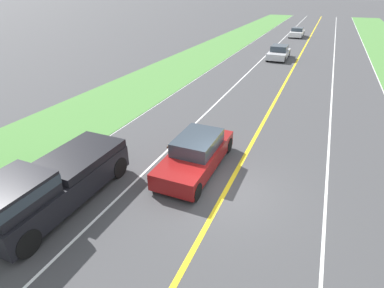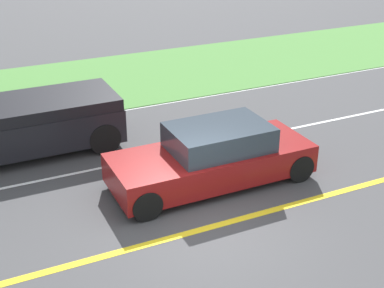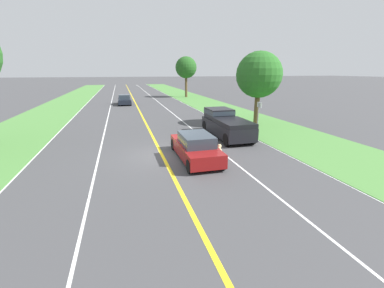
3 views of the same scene
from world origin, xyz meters
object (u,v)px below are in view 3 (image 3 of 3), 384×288
object	(u,v)px
roadside_tree_right_far	(186,68)
ego_car	(195,147)
street_sign	(258,112)
dog	(220,151)
roadside_tree_right_near	(259,75)
pickup_truck	(225,123)
oncoming_car	(124,100)

from	to	relation	value
roadside_tree_right_far	ego_car	bearing A→B (deg)	-103.27
ego_car	street_sign	distance (m)	8.78
dog	roadside_tree_right_near	world-z (taller)	roadside_tree_right_near
roadside_tree_right_far	street_sign	bearing A→B (deg)	-92.08
roadside_tree_right_near	pickup_truck	bearing A→B (deg)	-143.01
dog	oncoming_car	distance (m)	26.35
oncoming_car	ego_car	bearing A→B (deg)	97.28
oncoming_car	roadside_tree_right_far	xyz separation A→B (m)	(11.10, 7.78, 4.55)
ego_car	street_sign	bearing A→B (deg)	38.60
roadside_tree_right_near	roadside_tree_right_far	xyz separation A→B (m)	(0.03, 25.73, 0.87)
roadside_tree_right_near	ego_car	bearing A→B (deg)	-136.11
oncoming_car	roadside_tree_right_near	world-z (taller)	roadside_tree_right_near
dog	roadside_tree_right_far	distance (m)	34.70
dog	pickup_truck	distance (m)	5.32
dog	oncoming_car	bearing A→B (deg)	115.45
dog	pickup_truck	size ratio (longest dim) A/B	0.21
ego_car	street_sign	xyz separation A→B (m)	(6.83, 5.46, 0.79)
oncoming_car	roadside_tree_right_near	size ratio (longest dim) A/B	0.67
oncoming_car	roadside_tree_right_far	size ratio (longest dim) A/B	0.60
dog	roadside_tree_right_near	bearing A→B (deg)	66.25
oncoming_car	roadside_tree_right_far	bearing A→B (deg)	-144.97
pickup_truck	roadside_tree_right_near	bearing A→B (deg)	36.99
ego_car	oncoming_car	size ratio (longest dim) A/B	1.12
pickup_truck	ego_car	bearing A→B (deg)	-129.43
ego_car	oncoming_car	world-z (taller)	ego_car
street_sign	ego_car	bearing A→B (deg)	-141.40
pickup_truck	oncoming_car	xyz separation A→B (m)	(-6.78, 21.18, -0.32)
roadside_tree_right_near	street_sign	world-z (taller)	roadside_tree_right_near
ego_car	roadside_tree_right_far	distance (m)	34.46
ego_car	dog	xyz separation A→B (m)	(1.23, -0.50, -0.16)
ego_car	dog	distance (m)	1.34
dog	roadside_tree_right_far	xyz separation A→B (m)	(6.61, 33.75, 4.68)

